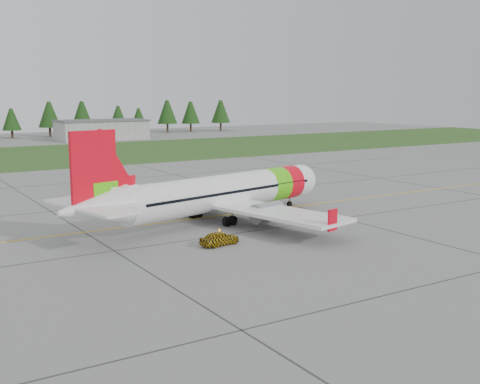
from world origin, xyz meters
TOP-DOWN VIEW (x-y plane):
  - ground at (0.00, 0.00)m, footprint 320.00×320.00m
  - aircraft at (-1.45, 5.96)m, footprint 32.35×30.34m
  - follow_me_car at (-6.57, -2.95)m, footprint 1.44×1.63m
  - grass_strip at (0.00, 82.00)m, footprint 320.00×50.00m
  - taxi_guideline at (0.00, 8.00)m, footprint 120.00×0.25m
  - hangar_east at (25.00, 118.00)m, footprint 24.00×12.00m

SIDE VIEW (x-z plane):
  - ground at x=0.00m, z-range 0.00..0.00m
  - taxi_guideline at x=0.00m, z-range 0.00..0.02m
  - grass_strip at x=0.00m, z-range 0.00..0.03m
  - follow_me_car at x=-6.57m, z-range 0.00..3.62m
  - hangar_east at x=25.00m, z-range 0.00..5.20m
  - aircraft at x=-1.45m, z-range -2.10..7.82m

